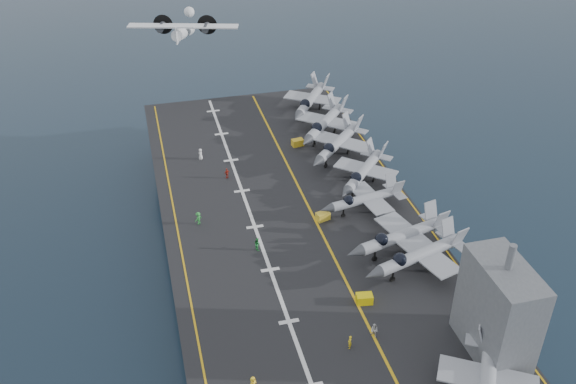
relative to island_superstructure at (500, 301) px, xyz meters
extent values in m
plane|color=#142135|center=(-15.00, 30.00, -17.90)|extent=(500.00, 500.00, 0.00)
cube|color=#56595E|center=(-15.00, 30.00, -12.90)|extent=(36.00, 90.00, 10.00)
cube|color=black|center=(-15.00, 30.00, -7.70)|extent=(38.00, 92.00, 0.40)
cube|color=gold|center=(-12.00, 30.00, -7.48)|extent=(0.35, 90.00, 0.02)
cube|color=silver|center=(-21.00, 30.00, -7.48)|extent=(0.50, 90.00, 0.02)
cube|color=gold|center=(-32.00, 30.00, -7.48)|extent=(0.25, 90.00, 0.02)
cube|color=gold|center=(3.50, 30.00, -7.48)|extent=(0.25, 90.00, 0.02)
imported|color=yellow|center=(-27.28, 1.20, -6.62)|extent=(1.18, 1.27, 1.76)
imported|color=green|center=(-21.73, 24.72, -6.53)|extent=(1.10, 1.34, 1.94)
imported|color=#268C33|center=(-28.81, 32.82, -6.51)|extent=(1.43, 1.37, 1.98)
imported|color=#A12417|center=(-22.58, 44.47, -6.60)|extent=(1.27, 1.08, 1.79)
imported|color=white|center=(-25.91, 51.68, -6.49)|extent=(0.99, 1.32, 2.02)
imported|color=yellow|center=(-15.31, 4.23, -6.61)|extent=(0.86, 1.16, 1.77)
imported|color=silver|center=(-11.96, 5.24, -6.57)|extent=(1.20, 1.34, 1.87)
imported|color=yellow|center=(-27.16, 1.17, -6.62)|extent=(1.23, 1.25, 1.76)
camera|label=1|loc=(-34.97, -44.47, 47.27)|focal=40.00mm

